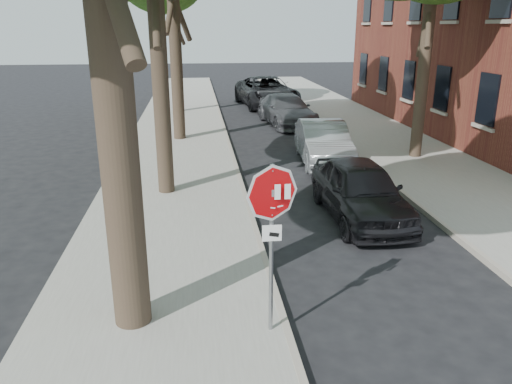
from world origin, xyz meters
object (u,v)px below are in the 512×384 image
(stop_sign, at_px, (272,218))
(car_b, at_px, (323,143))
(car_d, at_px, (267,92))
(car_a, at_px, (360,190))
(car_c, at_px, (287,110))

(stop_sign, xyz_separation_m, car_b, (3.30, 9.90, -1.24))
(car_b, distance_m, car_d, 12.95)
(stop_sign, distance_m, car_a, 5.64)
(car_a, bearing_deg, car_d, 88.71)
(stop_sign, height_order, car_a, stop_sign)
(car_c, bearing_deg, stop_sign, -107.70)
(stop_sign, bearing_deg, car_b, 71.57)
(car_b, relative_size, car_c, 0.88)
(car_b, xyz_separation_m, car_c, (0.00, 7.10, -0.00))
(stop_sign, bearing_deg, car_d, 82.12)
(car_c, bearing_deg, car_a, -98.57)
(stop_sign, height_order, car_d, stop_sign)
(stop_sign, distance_m, car_b, 10.51)
(stop_sign, relative_size, car_d, 0.42)
(car_b, relative_size, car_d, 0.70)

